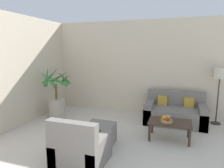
# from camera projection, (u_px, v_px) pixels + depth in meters

# --- Properties ---
(wall_back) EXTENTS (8.33, 0.06, 2.70)m
(wall_back) POSITION_uv_depth(u_px,v_px,m) (168.00, 68.00, 5.57)
(wall_back) COLOR beige
(wall_back) RESTS_ON ground_plane
(potted_palm) EXTENTS (0.82, 0.90, 1.41)m
(potted_palm) POSITION_uv_depth(u_px,v_px,m) (57.00, 99.00, 5.49)
(potted_palm) COLOR #ADA393
(potted_palm) RESTS_ON ground_plane
(sofa_loveseat) EXTENTS (1.49, 0.87, 0.78)m
(sofa_loveseat) POSITION_uv_depth(u_px,v_px,m) (175.00, 113.00, 5.13)
(sofa_loveseat) COLOR slate
(sofa_loveseat) RESTS_ON ground_plane
(floor_lamp) EXTENTS (0.34, 0.34, 1.43)m
(floor_lamp) POSITION_uv_depth(u_px,v_px,m) (220.00, 76.00, 4.88)
(floor_lamp) COLOR #2D2823
(floor_lamp) RESTS_ON ground_plane
(coffee_table) EXTENTS (0.86, 0.54, 0.39)m
(coffee_table) POSITION_uv_depth(u_px,v_px,m) (170.00, 124.00, 4.15)
(coffee_table) COLOR #38281E
(coffee_table) RESTS_ON ground_plane
(fruit_bowl) EXTENTS (0.24, 0.24, 0.05)m
(fruit_bowl) POSITION_uv_depth(u_px,v_px,m) (167.00, 121.00, 4.09)
(fruit_bowl) COLOR #997A4C
(fruit_bowl) RESTS_ON coffee_table
(apple_red) EXTENTS (0.07, 0.07, 0.07)m
(apple_red) POSITION_uv_depth(u_px,v_px,m) (168.00, 119.00, 4.02)
(apple_red) COLOR red
(apple_red) RESTS_ON fruit_bowl
(apple_green) EXTENTS (0.08, 0.08, 0.08)m
(apple_green) POSITION_uv_depth(u_px,v_px,m) (168.00, 117.00, 4.14)
(apple_green) COLOR olive
(apple_green) RESTS_ON fruit_bowl
(orange_fruit) EXTENTS (0.09, 0.09, 0.09)m
(orange_fruit) POSITION_uv_depth(u_px,v_px,m) (164.00, 117.00, 4.10)
(orange_fruit) COLOR orange
(orange_fruit) RESTS_ON fruit_bowl
(armchair) EXTENTS (0.81, 0.76, 0.82)m
(armchair) POSITION_uv_depth(u_px,v_px,m) (80.00, 149.00, 3.27)
(armchair) COLOR slate
(armchair) RESTS_ON ground_plane
(ottoman) EXTENTS (0.55, 0.50, 0.41)m
(ottoman) POSITION_uv_depth(u_px,v_px,m) (100.00, 134.00, 3.98)
(ottoman) COLOR slate
(ottoman) RESTS_ON ground_plane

